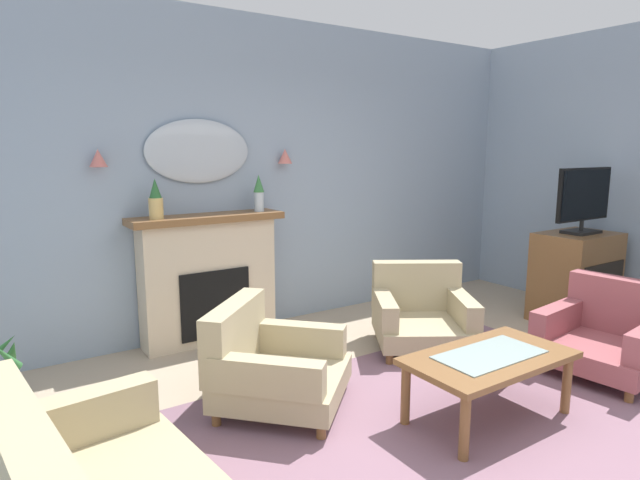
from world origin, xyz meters
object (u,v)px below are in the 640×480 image
at_px(wall_sconce_left, 98,158).
at_px(coffee_table, 489,363).
at_px(tv_cabinet, 575,277).
at_px(tv_flatscreen, 584,199).
at_px(wall_mirror, 199,151).
at_px(armchair_in_corner, 270,363).
at_px(fireplace, 209,280).
at_px(wall_sconce_right, 285,156).
at_px(armchair_beside_couch, 421,312).
at_px(mantel_vase_right, 259,192).
at_px(armchair_by_coffee_table, 607,334).
at_px(mantel_vase_centre, 156,200).

distance_m(wall_sconce_left, coffee_table, 3.28).
distance_m(tv_cabinet, tv_flatscreen, 0.80).
bearing_deg(wall_mirror, armchair_in_corner, -95.30).
distance_m(fireplace, tv_cabinet, 3.64).
distance_m(wall_sconce_right, coffee_table, 2.75).
bearing_deg(armchair_beside_couch, mantel_vase_right, 132.33).
height_order(wall_mirror, armchair_in_corner, wall_mirror).
bearing_deg(tv_flatscreen, armchair_in_corner, 178.36).
bearing_deg(mantel_vase_right, wall_mirror, 161.22).
bearing_deg(armchair_by_coffee_table, tv_cabinet, 41.23).
relative_size(wall_mirror, wall_sconce_left, 6.86).
bearing_deg(wall_sconce_right, tv_flatscreen, -32.79).
distance_m(mantel_vase_centre, tv_flatscreen, 4.05).
relative_size(fireplace, tv_cabinet, 1.51).
bearing_deg(fireplace, mantel_vase_right, -3.24).
height_order(wall_sconce_left, coffee_table, wall_sconce_left).
bearing_deg(armchair_by_coffee_table, fireplace, 134.72).
height_order(mantel_vase_centre, wall_sconce_right, wall_sconce_right).
bearing_deg(fireplace, wall_sconce_right, 6.16).
bearing_deg(armchair_by_coffee_table, mantel_vase_right, 128.21).
bearing_deg(tv_cabinet, fireplace, 155.98).
xyz_separation_m(wall_sconce_left, tv_flatscreen, (4.17, -1.59, -0.41)).
bearing_deg(wall_sconce_left, armchair_beside_couch, -27.54).
bearing_deg(mantel_vase_right, coffee_table, -79.24).
bearing_deg(armchair_in_corner, mantel_vase_centre, 102.57).
relative_size(armchair_in_corner, tv_cabinet, 1.27).
height_order(fireplace, mantel_vase_centre, mantel_vase_centre).
xyz_separation_m(wall_sconce_right, armchair_in_corner, (-0.99, -1.49, -1.35)).
bearing_deg(tv_cabinet, armchair_in_corner, 178.71).
relative_size(mantel_vase_centre, armchair_by_coffee_table, 0.37).
distance_m(mantel_vase_right, armchair_beside_couch, 1.83).
relative_size(fireplace, mantel_vase_centre, 4.08).
bearing_deg(armchair_by_coffee_table, wall_mirror, 133.05).
height_order(mantel_vase_right, armchair_by_coffee_table, mantel_vase_right).
relative_size(mantel_vase_centre, armchair_in_corner, 0.29).
xyz_separation_m(coffee_table, tv_flatscreen, (2.38, 0.84, 0.86)).
relative_size(armchair_by_coffee_table, tv_cabinet, 1.01).
height_order(fireplace, wall_sconce_left, wall_sconce_left).
bearing_deg(armchair_in_corner, tv_cabinet, -1.29).
xyz_separation_m(wall_sconce_right, tv_cabinet, (2.47, -1.57, -1.21)).
bearing_deg(tv_flatscreen, tv_cabinet, 90.00).
distance_m(armchair_by_coffee_table, tv_cabinet, 1.33).
bearing_deg(tv_flatscreen, wall_sconce_right, 147.21).
xyz_separation_m(wall_mirror, armchair_in_corner, (-0.14, -1.54, -1.40)).
relative_size(mantel_vase_right, coffee_table, 0.31).
height_order(fireplace, tv_cabinet, fireplace).
relative_size(mantel_vase_right, wall_mirror, 0.35).
height_order(wall_sconce_right, armchair_beside_couch, wall_sconce_right).
height_order(wall_sconce_right, armchair_in_corner, wall_sconce_right).
bearing_deg(wall_sconce_left, wall_mirror, 3.37).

